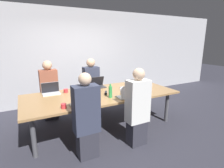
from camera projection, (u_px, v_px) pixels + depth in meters
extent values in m
plane|color=#2D2D38|center=(102.00, 125.00, 3.97)|extent=(24.00, 24.00, 0.00)
cube|color=#ADADB2|center=(75.00, 56.00, 5.35)|extent=(12.00, 0.06, 2.80)
cube|color=#9E7547|center=(102.00, 94.00, 3.79)|extent=(3.23, 1.36, 0.04)
cylinder|color=#4C4C51|center=(33.00, 137.00, 2.80)|extent=(0.08, 0.08, 0.72)
cylinder|color=#4C4C51|center=(167.00, 107.00, 4.09)|extent=(0.08, 0.08, 0.72)
cylinder|color=#4C4C51|center=(30.00, 115.00, 3.67)|extent=(0.08, 0.08, 0.72)
cylinder|color=#4C4C51|center=(141.00, 95.00, 4.95)|extent=(0.08, 0.08, 0.72)
cube|color=silver|center=(125.00, 97.00, 3.50)|extent=(0.32, 0.24, 0.02)
cube|color=silver|center=(128.00, 92.00, 3.38)|extent=(0.33, 0.06, 0.24)
cube|color=black|center=(128.00, 92.00, 3.39)|extent=(0.32, 0.06, 0.24)
cube|color=#2D2D38|center=(137.00, 132.00, 3.22)|extent=(0.32, 0.24, 0.45)
cube|color=silver|center=(138.00, 101.00, 3.08)|extent=(0.40, 0.24, 0.76)
sphere|color=beige|center=(139.00, 74.00, 2.96)|extent=(0.21, 0.21, 0.21)
cylinder|color=green|center=(110.00, 92.00, 3.47)|extent=(0.07, 0.07, 0.23)
cylinder|color=green|center=(110.00, 85.00, 3.44)|extent=(0.03, 0.03, 0.05)
cube|color=silver|center=(51.00, 94.00, 3.70)|extent=(0.36, 0.22, 0.02)
cube|color=silver|center=(50.00, 87.00, 3.77)|extent=(0.36, 0.04, 0.22)
cube|color=black|center=(50.00, 87.00, 3.76)|extent=(0.36, 0.04, 0.22)
cube|color=#2D2D38|center=(51.00, 110.00, 4.28)|extent=(0.32, 0.24, 0.45)
cube|color=brown|center=(49.00, 86.00, 4.13)|extent=(0.40, 0.24, 0.76)
sphere|color=tan|center=(47.00, 65.00, 4.02)|extent=(0.21, 0.21, 0.21)
cylinder|color=red|center=(66.00, 91.00, 3.83)|extent=(0.09, 0.09, 0.08)
cube|color=gray|center=(80.00, 105.00, 3.08)|extent=(0.35, 0.22, 0.02)
cube|color=gray|center=(81.00, 100.00, 2.97)|extent=(0.36, 0.06, 0.22)
cube|color=#0F1933|center=(81.00, 100.00, 2.98)|extent=(0.35, 0.06, 0.22)
cube|color=#2D2D38|center=(87.00, 144.00, 2.87)|extent=(0.32, 0.24, 0.45)
cube|color=#33384C|center=(86.00, 109.00, 2.72)|extent=(0.40, 0.24, 0.76)
sphere|color=beige|center=(85.00, 79.00, 2.60)|extent=(0.20, 0.20, 0.20)
cylinder|color=red|center=(64.00, 106.00, 2.94)|extent=(0.09, 0.09, 0.08)
cube|color=#333338|center=(98.00, 87.00, 4.24)|extent=(0.33, 0.25, 0.02)
cube|color=#333338|center=(97.00, 81.00, 4.29)|extent=(0.34, 0.10, 0.24)
cube|color=black|center=(97.00, 81.00, 4.28)|extent=(0.33, 0.10, 0.23)
cube|color=#2D2D38|center=(92.00, 103.00, 4.73)|extent=(0.32, 0.24, 0.45)
cube|color=#33384C|center=(91.00, 81.00, 4.58)|extent=(0.40, 0.24, 0.76)
sphere|color=tan|center=(91.00, 63.00, 4.46)|extent=(0.22, 0.22, 0.22)
cylinder|color=black|center=(88.00, 85.00, 4.04)|extent=(0.07, 0.07, 0.22)
cylinder|color=black|center=(87.00, 79.00, 4.01)|extent=(0.03, 0.03, 0.05)
cube|color=black|center=(106.00, 93.00, 3.72)|extent=(0.10, 0.16, 0.05)
cube|color=maroon|center=(95.00, 95.00, 3.60)|extent=(0.20, 0.16, 0.02)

